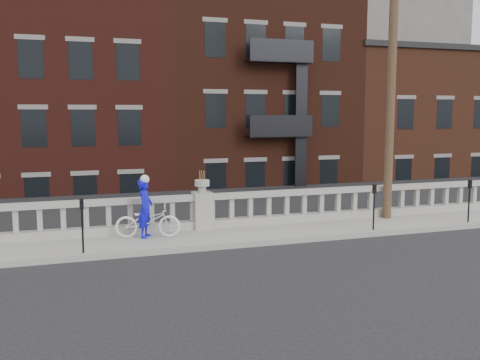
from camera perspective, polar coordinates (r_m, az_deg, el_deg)
name	(u,v)px	position (r m, az deg, el deg)	size (l,w,h in m)	color
ground	(245,269)	(12.53, 0.58, -9.52)	(120.00, 120.00, 0.00)	black
sidewalk	(211,238)	(15.28, -3.12, -6.17)	(32.00, 2.20, 0.15)	#9B9990
balustrade	(202,212)	(16.06, -4.04, -3.46)	(28.00, 0.34, 1.03)	#9B9990
planter_pedestal	(202,206)	(16.03, -4.05, -2.79)	(0.55, 0.55, 1.76)	#9B9990
lower_level	(135,128)	(34.69, -11.12, 5.43)	(80.00, 44.00, 20.80)	#605E59
utility_pole	(392,61)	(18.13, 15.91, 12.08)	(1.60, 0.28, 10.00)	#422D1E
parking_meter_b	(82,219)	(13.75, -16.49, -4.04)	(0.10, 0.09, 1.36)	black
parking_meter_c	(374,202)	(16.26, 14.11, -2.26)	(0.10, 0.09, 1.36)	black
parking_meter_d	(469,196)	(18.35, 23.27, -1.57)	(0.10, 0.09, 1.36)	black
bicycle	(148,221)	(15.13, -9.80, -4.29)	(0.62, 1.79, 0.94)	white
cyclist	(145,208)	(15.07, -10.07, -2.97)	(0.60, 0.39, 1.65)	#0F0ED4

